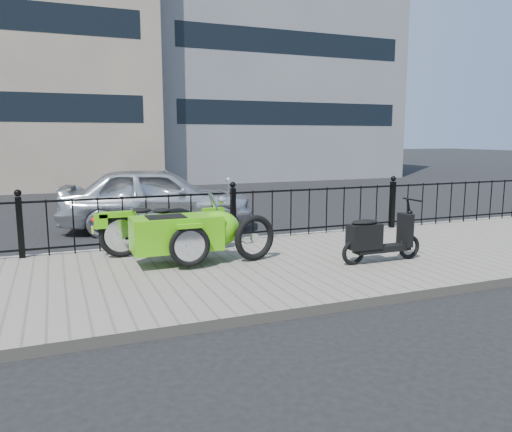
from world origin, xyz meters
name	(u,v)px	position (x,y,z in m)	size (l,w,h in m)	color
ground	(260,263)	(0.00, 0.00, 0.00)	(120.00, 120.00, 0.00)	black
sidewalk	(273,267)	(0.00, -0.50, 0.06)	(30.00, 3.80, 0.12)	slate
curb	(231,242)	(0.00, 1.44, 0.06)	(30.00, 0.10, 0.12)	gray
iron_fence	(233,215)	(0.00, 1.30, 0.59)	(14.11, 0.11, 1.08)	black
building_grey	(260,25)	(7.00, 16.99, 7.50)	(12.00, 8.01, 15.00)	slate
motorcycle_sidecar	(186,230)	(-1.17, 0.13, 0.59)	(2.28, 1.47, 0.98)	black
scooter	(377,238)	(1.47, -1.02, 0.49)	(1.39, 0.41, 0.94)	black
spare_tire	(255,238)	(-0.19, -0.23, 0.47)	(0.70, 0.70, 0.10)	black
sedan_car	(158,198)	(-0.93, 3.52, 0.69)	(1.63, 4.05, 1.38)	silver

